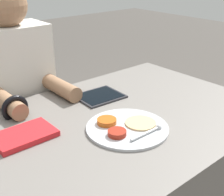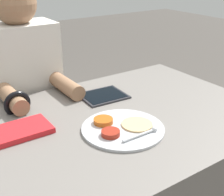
{
  "view_description": "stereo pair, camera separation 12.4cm",
  "coord_description": "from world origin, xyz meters",
  "views": [
    {
      "loc": [
        -0.71,
        -0.81,
        1.33
      ],
      "look_at": [
        0.03,
        0.05,
        0.82
      ],
      "focal_mm": 50.0,
      "sensor_mm": 36.0,
      "label": 1
    },
    {
      "loc": [
        -0.62,
        -0.89,
        1.33
      ],
      "look_at": [
        0.03,
        0.05,
        0.82
      ],
      "focal_mm": 50.0,
      "sensor_mm": 36.0,
      "label": 2
    }
  ],
  "objects": [
    {
      "name": "dining_table",
      "position": [
        0.0,
        0.0,
        0.38
      ],
      "size": [
        1.23,
        0.83,
        0.76
      ],
      "color": "slate",
      "rests_on": "ground_plane"
    },
    {
      "name": "thali_tray",
      "position": [
        -0.03,
        -0.09,
        0.77
      ],
      "size": [
        0.3,
        0.3,
        0.03
      ],
      "color": "#B7BABF",
      "rests_on": "dining_table"
    },
    {
      "name": "red_notebook",
      "position": [
        -0.34,
        0.1,
        0.77
      ],
      "size": [
        0.21,
        0.14,
        0.02
      ],
      "color": "silver",
      "rests_on": "dining_table"
    },
    {
      "name": "tablet_device",
      "position": [
        0.08,
        0.2,
        0.76
      ],
      "size": [
        0.21,
        0.17,
        0.01
      ],
      "color": "#28282D",
      "rests_on": "dining_table"
    },
    {
      "name": "person_diner",
      "position": [
        -0.16,
        0.54,
        0.6
      ],
      "size": [
        0.35,
        0.44,
        1.25
      ],
      "color": "black",
      "rests_on": "ground_plane"
    }
  ]
}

